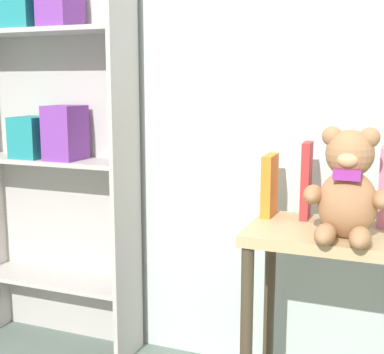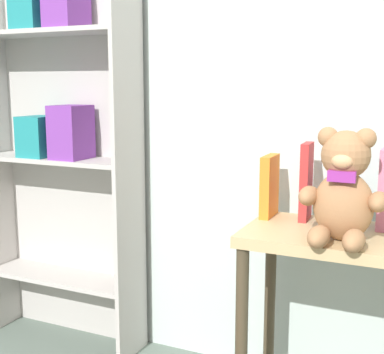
# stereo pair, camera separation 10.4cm
# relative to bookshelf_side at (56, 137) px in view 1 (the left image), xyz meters

# --- Properties ---
(wall_back) EXTENTS (4.80, 0.06, 2.50)m
(wall_back) POSITION_rel_bookshelf_side_xyz_m (0.93, 0.13, 0.35)
(wall_back) COLOR silver
(wall_back) RESTS_ON ground_plane
(bookshelf_side) EXTENTS (0.71, 0.22, 1.62)m
(bookshelf_side) POSITION_rel_bookshelf_side_xyz_m (0.00, 0.00, 0.00)
(bookshelf_side) COLOR #BCB7B2
(bookshelf_side) RESTS_ON ground_plane
(display_table) EXTENTS (0.56, 0.37, 0.67)m
(display_table) POSITION_rel_bookshelf_side_xyz_m (1.18, -0.18, -0.37)
(display_table) COLOR tan
(display_table) RESTS_ON ground_plane
(teddy_bear) EXTENTS (0.25, 0.23, 0.33)m
(teddy_bear) POSITION_rel_bookshelf_side_xyz_m (1.21, -0.27, -0.08)
(teddy_bear) COLOR #A8754C
(teddy_bear) RESTS_ON display_table
(book_standing_orange) EXTENTS (0.04, 0.14, 0.21)m
(book_standing_orange) POSITION_rel_bookshelf_side_xyz_m (0.93, -0.07, -0.13)
(book_standing_orange) COLOR orange
(book_standing_orange) RESTS_ON display_table
(book_standing_red) EXTENTS (0.03, 0.11, 0.26)m
(book_standing_red) POSITION_rel_bookshelf_side_xyz_m (1.05, -0.06, -0.10)
(book_standing_red) COLOR red
(book_standing_red) RESTS_ON display_table
(book_standing_blue) EXTENTS (0.03, 0.14, 0.18)m
(book_standing_blue) POSITION_rel_bookshelf_side_xyz_m (1.18, -0.07, -0.14)
(book_standing_blue) COLOR #2D51B7
(book_standing_blue) RESTS_ON display_table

